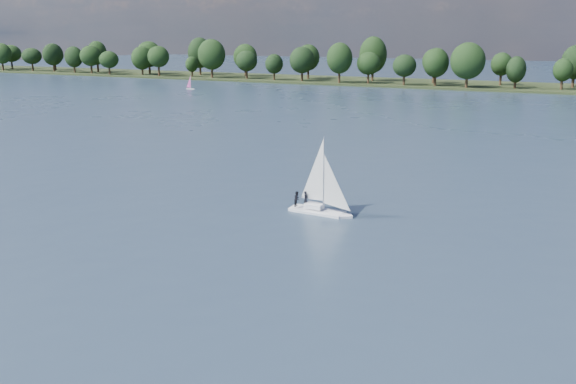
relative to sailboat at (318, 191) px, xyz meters
name	(u,v)px	position (x,y,z in m)	size (l,w,h in m)	color
ground	(442,130)	(-2.72, 65.99, -2.43)	(700.00, 700.00, 0.00)	#233342
far_shore	(519,88)	(-2.72, 177.99, -2.43)	(660.00, 40.00, 1.50)	black
sailboat	(318,191)	(0.00, 0.00, 0.00)	(6.73, 2.29, 8.71)	white
dinghy_pink	(191,86)	(-102.58, 122.37, -1.28)	(3.17, 1.57, 4.87)	silver
pontoon	(59,75)	(-202.34, 159.41, -2.43)	(4.00, 2.00, 0.50)	#55585A
treeline	(526,65)	(-0.83, 174.07, 5.73)	(562.82, 74.58, 18.44)	black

